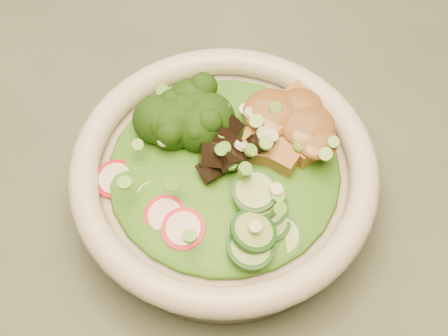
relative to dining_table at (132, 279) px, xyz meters
The scene contains 10 objects.
dining_table is the anchor object (origin of this frame).
salad_bowl 0.17m from the dining_table, 49.94° to the left, with size 0.23×0.23×0.06m.
lettuce_bed 0.19m from the dining_table, 49.94° to the left, with size 0.17×0.17×0.02m, color #295E13.
broccoli_florets 0.20m from the dining_table, 85.07° to the left, with size 0.07×0.06×0.04m, color black, non-canonical shape.
radish_slices 0.17m from the dining_table, 20.45° to the left, with size 0.09×0.03×0.02m, color #B60E20, non-canonical shape.
cucumber_slices 0.21m from the dining_table, 23.79° to the left, with size 0.06×0.06×0.03m, color #88A85D, non-canonical shape.
mushroom_heap 0.20m from the dining_table, 51.92° to the left, with size 0.06×0.06×0.03m, color black, non-canonical shape.
tofu_cubes 0.23m from the dining_table, 56.62° to the left, with size 0.08×0.05×0.03m, color olive, non-canonical shape.
peanut_sauce 0.23m from the dining_table, 56.62° to the left, with size 0.06×0.05×0.01m, color brown.
scallion_garnish 0.21m from the dining_table, 49.94° to the left, with size 0.16×0.16×0.02m, color #61AC3D, non-canonical shape.
Camera 1 is at (0.20, -0.13, 1.19)m, focal length 50.00 mm.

